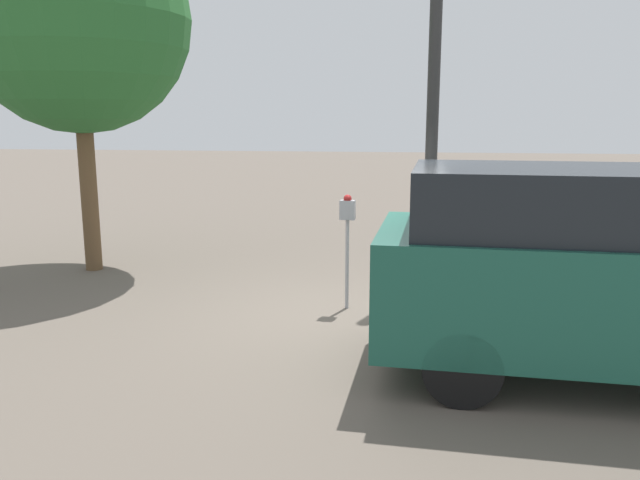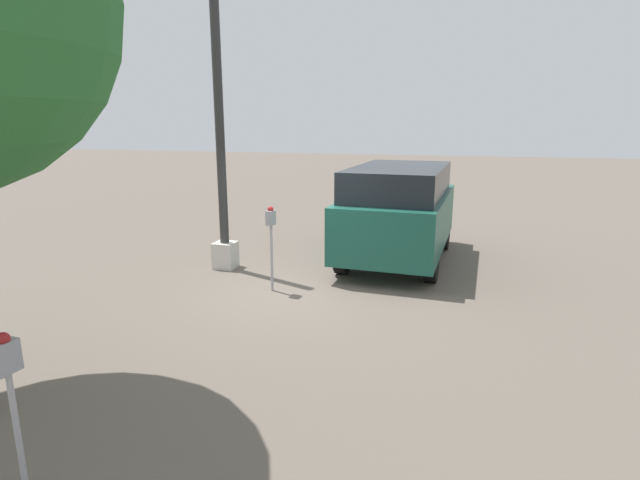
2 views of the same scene
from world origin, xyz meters
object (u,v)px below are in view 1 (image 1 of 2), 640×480
object	(u,v)px
parked_van	(603,267)
parking_meter_near	(347,225)
street_tree	(77,20)
lamp_post	(431,157)

from	to	relation	value
parked_van	parking_meter_near	bearing A→B (deg)	146.98
parked_van	street_tree	world-z (taller)	street_tree
street_tree	parked_van	bearing A→B (deg)	-26.06
parking_meter_near	street_tree	distance (m)	5.64
lamp_post	parking_meter_near	bearing A→B (deg)	-126.88
lamp_post	street_tree	xyz separation A→B (m)	(-5.66, 0.11, 2.12)
parked_van	street_tree	bearing A→B (deg)	156.60
parking_meter_near	lamp_post	world-z (taller)	lamp_post
parking_meter_near	street_tree	world-z (taller)	street_tree
parking_meter_near	lamp_post	distance (m)	2.05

